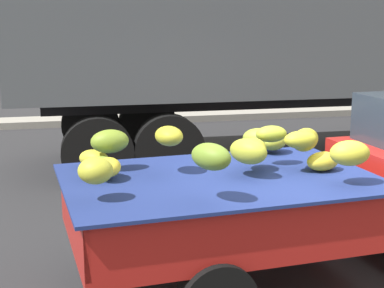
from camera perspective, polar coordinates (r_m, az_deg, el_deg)
ground at (r=6.05m, az=11.98°, el=-12.59°), size 220.00×220.00×0.00m
curb_strip at (r=14.50m, az=-3.17°, el=2.58°), size 80.00×0.80×0.16m
semi_trailer at (r=10.99m, az=15.36°, el=11.97°), size 12.03×2.73×3.95m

